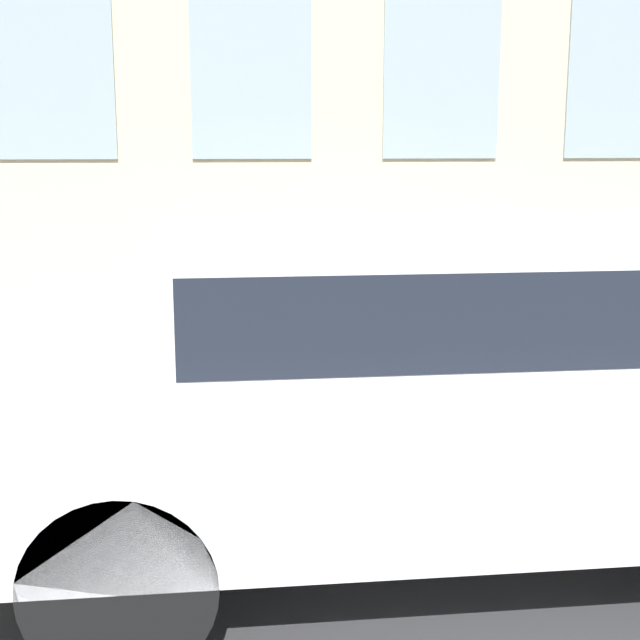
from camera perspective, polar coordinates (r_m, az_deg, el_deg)
ground_plane at (r=6.34m, az=5.76°, el=-9.17°), size 80.00×80.00×0.00m
sidewalk at (r=7.75m, az=3.32°, el=-4.78°), size 3.08×60.00×0.12m
fire_hydrant at (r=6.74m, az=3.86°, el=-3.75°), size 0.28×0.41×0.67m
person at (r=6.66m, az=-3.89°, el=0.32°), size 0.33×0.22×1.36m
parked_truck_white_near at (r=4.65m, az=9.00°, el=-3.28°), size 1.88×5.21×1.81m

